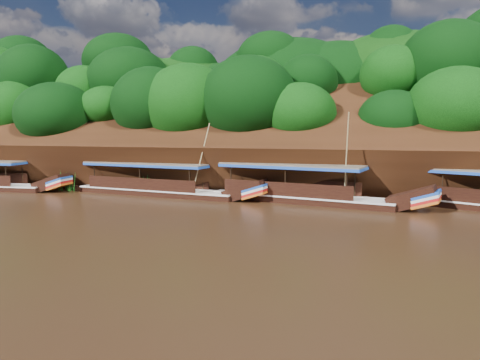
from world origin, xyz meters
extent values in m
plane|color=black|center=(0.00, 0.00, 0.00)|extent=(160.00, 160.00, 0.00)
cube|color=black|center=(0.00, 16.00, 3.50)|extent=(120.00, 16.12, 13.64)
cube|color=black|center=(0.00, 26.00, 0.00)|extent=(120.00, 24.00, 12.00)
ellipsoid|color=#093508|center=(-30.00, 22.00, 9.00)|extent=(20.00, 10.00, 8.00)
ellipsoid|color=#093508|center=(-6.00, 15.00, 3.50)|extent=(18.00, 8.00, 6.40)
ellipsoid|color=#093508|center=(0.00, 23.00, 9.20)|extent=(24.00, 11.00, 8.40)
cube|color=black|center=(0.09, 8.31, 0.00)|extent=(13.26, 5.07, 0.98)
cube|color=silver|center=(0.09, 8.31, 0.47)|extent=(13.28, 5.14, 0.11)
cube|color=black|center=(7.27, 6.78, 0.76)|extent=(3.40, 2.40, 1.84)
cube|color=#1B49B1|center=(8.07, 6.61, 1.09)|extent=(1.96, 2.16, 0.67)
cube|color=red|center=(8.07, 6.61, 0.72)|extent=(1.96, 2.16, 0.67)
cube|color=brown|center=(-0.71, 8.48, 2.62)|extent=(10.57, 4.82, 0.13)
cube|color=#1B49B1|center=(-0.71, 8.48, 2.49)|extent=(10.57, 4.82, 0.20)
cylinder|color=tan|center=(3.14, 6.99, 3.40)|extent=(0.33, 1.77, 5.60)
cube|color=black|center=(-11.31, 8.91, 0.00)|extent=(13.60, 4.14, 0.91)
cube|color=silver|center=(-11.31, 8.91, 0.44)|extent=(13.61, 4.21, 0.10)
cube|color=black|center=(-3.85, 7.83, 0.71)|extent=(3.36, 2.11, 1.80)
cube|color=#1B49B1|center=(-3.02, 7.71, 1.02)|extent=(1.88, 1.96, 0.67)
cube|color=red|center=(-3.02, 7.71, 0.67)|extent=(1.88, 1.96, 0.67)
cube|color=brown|center=(-12.14, 9.03, 2.45)|extent=(10.76, 4.05, 0.12)
cube|color=#1B49B1|center=(-12.14, 9.03, 2.33)|extent=(10.76, 4.05, 0.18)
cylinder|color=tan|center=(-7.32, 8.12, 3.04)|extent=(1.37, 0.27, 5.03)
cube|color=black|center=(-20.29, 8.14, 0.70)|extent=(2.82, 1.78, 1.65)
cube|color=#1B49B1|center=(-19.58, 8.17, 0.99)|extent=(1.50, 1.78, 0.60)
cube|color=red|center=(-19.58, 8.17, 0.66)|extent=(1.50, 1.78, 0.60)
cone|color=#1D5E17|center=(-19.45, 9.11, 0.83)|extent=(1.50, 1.50, 1.66)
cone|color=#1D5E17|center=(-12.65, 9.59, 1.04)|extent=(1.50, 1.50, 2.08)
cone|color=#1D5E17|center=(-5.85, 9.79, 0.65)|extent=(1.50, 1.50, 1.30)
cone|color=#1D5E17|center=(-0.14, 9.77, 0.91)|extent=(1.50, 1.50, 1.82)
cone|color=#1D5E17|center=(6.14, 10.20, 1.04)|extent=(1.50, 1.50, 2.07)
camera|label=1|loc=(4.63, -24.09, 5.25)|focal=35.00mm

